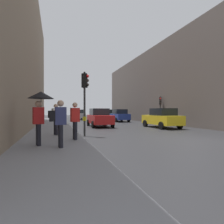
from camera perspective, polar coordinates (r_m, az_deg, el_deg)
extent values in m
plane|color=#28282B|center=(10.37, 23.25, -8.15)|extent=(120.00, 120.00, 0.00)
cube|color=gray|center=(13.78, -18.23, -5.70)|extent=(3.01, 40.00, 0.16)
cube|color=#5B514C|center=(27.37, 23.72, 7.36)|extent=(12.00, 33.81, 9.77)
cylinder|color=#2D2D2D|center=(21.55, 15.11, 0.55)|extent=(0.12, 0.12, 3.22)
cube|color=black|center=(21.59, 15.11, 3.44)|extent=(0.35, 0.37, 0.84)
cube|color=yellow|center=(21.56, 15.11, -0.93)|extent=(0.25, 0.23, 0.24)
sphere|color=red|center=(21.41, 15.18, 4.16)|extent=(0.18, 0.18, 0.18)
sphere|color=#2D231E|center=(21.40, 15.18, 3.47)|extent=(0.18, 0.18, 0.18)
sphere|color=#2D231E|center=(21.39, 15.18, 2.77)|extent=(0.18, 0.18, 0.18)
cylinder|color=#2D2D2D|center=(10.89, -8.75, 2.49)|extent=(0.12, 0.12, 3.87)
cube|color=black|center=(11.03, -8.75, 9.85)|extent=(0.38, 0.36, 0.84)
cube|color=yellow|center=(10.89, -8.74, -2.16)|extent=(0.24, 0.25, 0.24)
sphere|color=red|center=(11.01, -7.82, 11.25)|extent=(0.18, 0.18, 0.18)
sphere|color=#2D231E|center=(10.96, -7.82, 9.91)|extent=(0.18, 0.18, 0.18)
sphere|color=#2D231E|center=(10.92, -7.82, 8.57)|extent=(0.18, 0.18, 0.18)
cube|color=black|center=(37.24, -3.21, -0.90)|extent=(1.84, 4.22, 0.80)
cube|color=black|center=(36.99, -3.11, 0.21)|extent=(1.62, 2.02, 0.64)
cylinder|color=black|center=(38.33, -5.04, -1.46)|extent=(0.23, 0.64, 0.64)
cylinder|color=black|center=(38.79, -2.46, -1.44)|extent=(0.23, 0.64, 0.64)
cylinder|color=black|center=(35.72, -4.03, -1.59)|extent=(0.23, 0.64, 0.64)
cylinder|color=black|center=(36.21, -1.27, -1.57)|extent=(0.23, 0.64, 0.64)
cube|color=yellow|center=(16.86, 15.47, -2.41)|extent=(1.82, 4.21, 0.80)
cube|color=black|center=(16.64, 15.95, 0.03)|extent=(1.61, 2.01, 0.64)
cylinder|color=black|center=(17.57, 10.56, -3.60)|extent=(0.22, 0.64, 0.64)
cylinder|color=black|center=(18.51, 15.46, -3.41)|extent=(0.22, 0.64, 0.64)
cylinder|color=black|center=(15.27, 15.47, -4.20)|extent=(0.22, 0.64, 0.64)
cylinder|color=black|center=(16.34, 20.74, -3.91)|extent=(0.22, 0.64, 0.64)
cube|color=#2D6038|center=(30.87, -0.86, -1.15)|extent=(2.11, 4.32, 0.80)
cube|color=black|center=(30.63, -0.69, 0.18)|extent=(1.75, 2.11, 0.64)
cylinder|color=black|center=(31.84, -3.26, -1.83)|extent=(0.27, 0.65, 0.64)
cylinder|color=black|center=(32.47, -0.25, -1.79)|extent=(0.27, 0.65, 0.64)
cylinder|color=black|center=(29.30, -1.53, -2.02)|extent=(0.27, 0.65, 0.64)
cylinder|color=black|center=(29.99, 1.69, -1.96)|extent=(0.27, 0.65, 0.64)
cube|color=navy|center=(25.60, 2.28, -1.46)|extent=(1.80, 4.20, 0.80)
cube|color=black|center=(25.35, 2.48, 0.15)|extent=(1.60, 2.00, 0.64)
cylinder|color=black|center=(26.60, -0.55, -2.26)|extent=(0.22, 0.64, 0.64)
cylinder|color=black|center=(27.19, 3.07, -2.20)|extent=(0.22, 0.64, 0.64)
cylinder|color=black|center=(24.04, 1.39, -2.53)|extent=(0.22, 0.64, 0.64)
cylinder|color=black|center=(24.69, 5.33, -2.46)|extent=(0.22, 0.64, 0.64)
cube|color=red|center=(17.42, -3.95, -2.31)|extent=(1.90, 4.24, 0.80)
cube|color=black|center=(17.64, -4.13, 0.06)|extent=(1.65, 2.04, 0.64)
cylinder|color=black|center=(16.37, 0.18, -3.88)|extent=(0.24, 0.65, 0.64)
cylinder|color=black|center=(15.94, -6.04, -4.00)|extent=(0.24, 0.65, 0.64)
cylinder|color=black|center=(18.96, -2.19, -3.30)|extent=(0.24, 0.65, 0.64)
cylinder|color=black|center=(18.60, -7.58, -3.38)|extent=(0.24, 0.65, 0.64)
cube|color=#BCBCC1|center=(31.93, -10.76, -1.11)|extent=(2.03, 4.29, 0.80)
cube|color=black|center=(32.16, -10.84, 0.18)|extent=(1.71, 2.08, 0.64)
cylinder|color=black|center=(30.80, -8.65, -1.91)|extent=(0.25, 0.65, 0.64)
cylinder|color=black|center=(30.46, -11.96, -1.93)|extent=(0.25, 0.65, 0.64)
cylinder|color=black|center=(33.44, -9.66, -1.73)|extent=(0.25, 0.65, 0.64)
cylinder|color=black|center=(33.13, -12.71, -1.75)|extent=(0.25, 0.65, 0.64)
cylinder|color=black|center=(7.79, -22.51, -6.61)|extent=(0.16, 0.16, 0.85)
cylinder|color=black|center=(7.60, -22.25, -6.79)|extent=(0.16, 0.16, 0.85)
cube|color=red|center=(7.64, -22.40, -1.07)|extent=(0.45, 0.35, 0.66)
sphere|color=tan|center=(7.64, -22.40, 2.45)|extent=(0.24, 0.24, 0.24)
cylinder|color=black|center=(7.66, -21.66, 0.80)|extent=(0.02, 0.02, 0.90)
cone|color=black|center=(7.68, -21.67, 5.06)|extent=(1.00, 1.00, 0.28)
cylinder|color=black|center=(7.12, -16.14, -7.26)|extent=(0.16, 0.16, 0.85)
cylinder|color=black|center=(6.92, -15.95, -7.48)|extent=(0.16, 0.16, 0.85)
cube|color=navy|center=(6.96, -16.05, -1.20)|extent=(0.42, 0.29, 0.66)
sphere|color=tan|center=(6.96, -16.06, 2.67)|extent=(0.24, 0.24, 0.24)
cube|color=black|center=(6.93, -18.52, -1.21)|extent=(0.22, 0.30, 0.40)
cylinder|color=black|center=(10.78, -17.65, -4.68)|extent=(0.16, 0.16, 0.85)
cylinder|color=black|center=(10.60, -17.24, -4.76)|extent=(0.16, 0.16, 0.85)
cube|color=silver|center=(10.65, -17.46, -0.67)|extent=(0.47, 0.39, 0.66)
sphere|color=tan|center=(10.65, -17.46, 1.86)|extent=(0.24, 0.24, 0.24)
cube|color=black|center=(10.54, -18.97, -0.68)|extent=(0.29, 0.33, 0.40)
cylinder|color=black|center=(8.84, -11.88, -5.77)|extent=(0.16, 0.16, 0.85)
cylinder|color=black|center=(8.64, -11.51, -5.91)|extent=(0.16, 0.16, 0.85)
cube|color=red|center=(8.69, -11.70, -0.89)|extent=(0.44, 0.32, 0.66)
sphere|color=tan|center=(8.69, -11.70, 2.21)|extent=(0.24, 0.24, 0.24)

